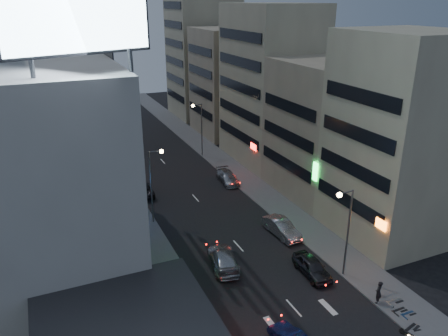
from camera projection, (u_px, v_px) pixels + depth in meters
sidewalk_left at (122, 196)px, 53.13m from camera, size 4.00×120.00×0.12m
sidewalk_right at (241, 176)px, 59.16m from camera, size 4.00×120.00×0.12m
white_building at (34, 165)px, 37.98m from camera, size 14.00×24.00×18.00m
shophouse_near at (397, 139)px, 41.57m from camera, size 10.00×11.00×20.00m
shophouse_mid at (327, 128)px, 52.29m from camera, size 11.00×12.00×16.00m
shophouse_far at (271, 85)px, 62.10m from camera, size 10.00×14.00×22.00m
far_left_a at (39, 97)px, 59.50m from camera, size 11.00×10.00×20.00m
far_left_b at (35, 97)px, 71.30m from camera, size 12.00×10.00×15.00m
far_right_a at (230, 82)px, 75.80m from camera, size 11.00×12.00×18.00m
far_right_b at (203, 55)px, 86.84m from camera, size 12.00×12.00×24.00m
billboard at (78, 14)px, 26.35m from camera, size 9.52×3.75×6.20m
street_lamp_right_near at (345, 221)px, 35.98m from camera, size 1.60×0.44×8.02m
street_lamp_left at (154, 176)px, 45.18m from camera, size 1.60×0.44×8.02m
street_lamp_right_far at (199, 122)px, 64.97m from camera, size 1.60×0.44×8.02m
parked_car_right_near at (312, 267)px, 37.87m from camera, size 2.08×4.66×1.55m
parked_car_right_mid at (282, 228)px, 44.24m from camera, size 2.07×5.07×1.64m
parked_car_left at (143, 190)px, 53.37m from camera, size 2.51×5.00×1.36m
parked_car_right_far at (228, 177)px, 57.00m from camera, size 2.43×5.12×1.44m
road_car_silver at (223, 258)px, 39.04m from camera, size 3.35×5.83×1.59m
person at (379, 292)px, 34.10m from camera, size 0.84×0.76×1.92m
scooter_black_a at (414, 316)px, 32.06m from camera, size 1.15×2.10×1.22m
scooter_silver_a at (418, 321)px, 31.74m from camera, size 0.79×1.71×1.00m
scooter_blue at (413, 305)px, 33.38m from camera, size 0.61×1.73×1.05m
scooter_black_b at (404, 301)px, 33.76m from camera, size 0.60×1.79×1.10m
scooter_silver_b at (400, 291)px, 34.78m from camera, size 0.69×1.99×1.21m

